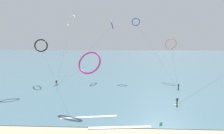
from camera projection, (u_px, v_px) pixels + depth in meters
sea_water at (115, 58)px, 120.80m from camera, size 400.00×200.00×0.08m
surfer_lime at (177, 102)px, 30.49m from camera, size 1.40×0.71×1.70m
surfer_emerald at (178, 87)px, 40.37m from camera, size 1.40×0.73×1.70m
surfer_crimson at (56, 83)px, 44.20m from camera, size 1.40×0.72×1.70m
kite_violet at (112, 25)px, 56.53m from camera, size 17.83×18.34×21.84m
kite_charcoal at (41, 46)px, 39.94m from camera, size 4.61×3.13×14.48m
kite_magenta at (89, 63)px, 30.33m from camera, size 16.16×14.50×11.58m
kite_ivory at (71, 21)px, 54.02m from camera, size 4.78×16.13×24.00m
kite_coral at (171, 44)px, 52.51m from camera, size 4.43×16.39×14.85m
kite_cobalt at (136, 22)px, 56.17m from camera, size 12.05×20.49×23.15m
beach_flag at (160, 127)px, 20.01m from camera, size 0.47×0.13×2.44m
wave_crest_near at (120, 127)px, 22.54m from camera, size 10.20×1.24×0.12m
wave_crest_mid at (89, 117)px, 25.58m from camera, size 10.24×1.77×0.12m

